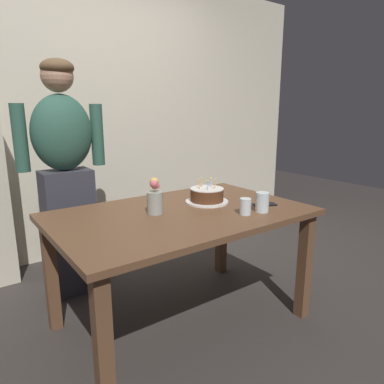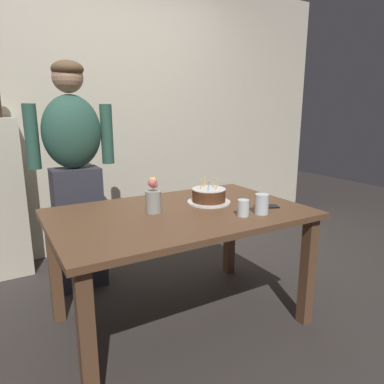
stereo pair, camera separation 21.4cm
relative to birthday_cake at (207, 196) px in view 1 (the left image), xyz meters
The scene contains 9 objects.
ground_plane 0.83m from the birthday_cake, 164.58° to the right, with size 10.00×10.00×0.00m, color #332D2B.
back_wall 1.59m from the birthday_cake, 99.64° to the left, with size 5.20×0.10×2.60m, color beige.
dining_table 0.30m from the birthday_cake, 164.58° to the right, with size 1.50×0.96×0.74m.
birthday_cake is the anchor object (origin of this frame).
water_glass_near 0.34m from the birthday_cake, 87.66° to the right, with size 0.07×0.07×0.10m, color silver.
water_glass_far 0.38m from the birthday_cake, 69.68° to the right, with size 0.08×0.08×0.12m, color silver.
cell_phone 0.37m from the birthday_cake, 46.06° to the right, with size 0.14×0.07×0.01m, color black.
flower_vase 0.40m from the birthday_cake, behind, with size 0.09×0.09×0.21m.
person_man_bearded 1.01m from the birthday_cake, 132.57° to the left, with size 0.61×0.27×1.66m.
Camera 1 is at (-1.13, -1.66, 1.33)m, focal length 32.54 mm.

